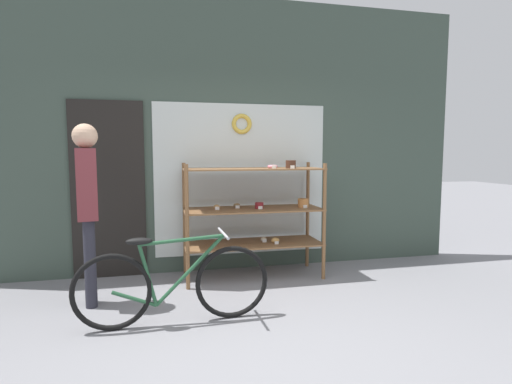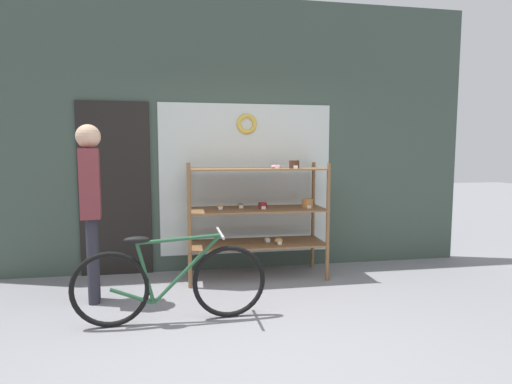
{
  "view_description": "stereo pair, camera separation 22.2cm",
  "coord_description": "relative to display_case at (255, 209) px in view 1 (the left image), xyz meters",
  "views": [
    {
      "loc": [
        -0.76,
        -2.77,
        1.49
      ],
      "look_at": [
        0.13,
        1.1,
        1.1
      ],
      "focal_mm": 28.0,
      "sensor_mm": 36.0,
      "label": 1
    },
    {
      "loc": [
        -0.54,
        -2.81,
        1.49
      ],
      "look_at": [
        0.13,
        1.1,
        1.1
      ],
      "focal_mm": 28.0,
      "sensor_mm": 36.0,
      "label": 2
    }
  ],
  "objects": [
    {
      "name": "ground_plane",
      "position": [
        -0.29,
        -1.82,
        -0.83
      ],
      "size": [
        30.0,
        30.0,
        0.0
      ],
      "primitive_type": "plane",
      "color": "gray"
    },
    {
      "name": "storefront_facade",
      "position": [
        -0.32,
        0.44,
        0.83
      ],
      "size": [
        6.28,
        0.13,
        3.4
      ],
      "color": "#3D4C42",
      "rests_on": "ground_plane"
    },
    {
      "name": "display_case",
      "position": [
        0.0,
        0.0,
        0.0
      ],
      "size": [
        1.63,
        0.6,
        1.4
      ],
      "color": "brown",
      "rests_on": "ground_plane"
    },
    {
      "name": "bicycle",
      "position": [
        -0.99,
        -1.15,
        -0.47
      ],
      "size": [
        1.69,
        0.46,
        0.79
      ],
      "rotation": [
        0.0,
        0.0,
        0.04
      ],
      "color": "black",
      "rests_on": "ground_plane"
    },
    {
      "name": "pedestrian",
      "position": [
        -1.77,
        -0.53,
        0.22
      ],
      "size": [
        0.23,
        0.35,
        1.76
      ],
      "rotation": [
        0.0,
        0.0,
        -1.41
      ],
      "color": "#282833",
      "rests_on": "ground_plane"
    }
  ]
}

